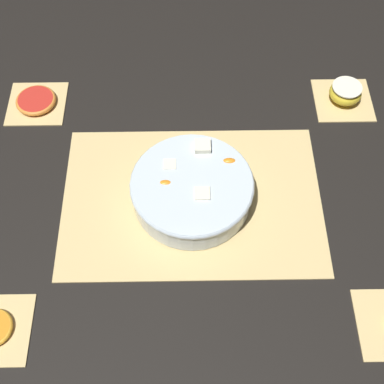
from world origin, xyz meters
name	(u,v)px	position (x,y,z in m)	size (l,w,h in m)	color
ground_plane	(192,200)	(0.00, 0.00, 0.00)	(6.00, 6.00, 0.00)	black
bamboo_mat_center	(192,199)	(0.00, 0.00, 0.00)	(0.51, 0.35, 0.01)	#D6B775
coaster_mat_near_left	(343,100)	(-0.34, -0.26, 0.00)	(0.13, 0.13, 0.01)	#D6B775
coaster_mat_near_right	(37,103)	(0.34, -0.26, 0.00)	(0.13, 0.13, 0.01)	#D6B775
fruit_salad_bowl	(192,189)	(0.00, 0.00, 0.04)	(0.24, 0.24, 0.07)	silver
apple_half	(345,93)	(-0.34, -0.26, 0.03)	(0.07, 0.07, 0.04)	gold
grapefruit_slice	(36,101)	(0.34, -0.26, 0.01)	(0.09, 0.09, 0.01)	red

